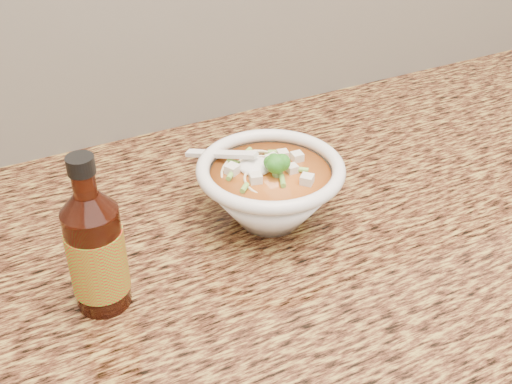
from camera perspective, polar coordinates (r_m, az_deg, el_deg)
name	(u,v)px	position (r m, az deg, el deg)	size (l,w,h in m)	color
counter_slab	(361,214)	(0.87, 9.29, -1.90)	(4.00, 0.68, 0.04)	olive
soup_bowl	(270,191)	(0.79, 1.27, 0.12)	(0.18, 0.19, 0.10)	white
hot_sauce_bottle	(96,252)	(0.68, -14.01, -5.17)	(0.07, 0.07, 0.18)	#3E1208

